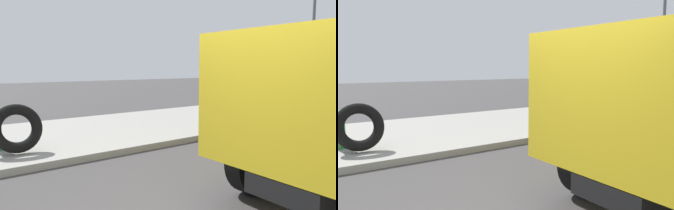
# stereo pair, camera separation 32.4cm
# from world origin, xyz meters

# --- Properties ---
(sidewalk_curb) EXTENTS (36.00, 5.00, 0.15)m
(sidewalk_curb) POSITION_xyz_m (0.00, 6.50, 0.07)
(sidewalk_curb) COLOR #99968E
(sidewalk_curb) RESTS_ON ground
(loose_tire) EXTENTS (1.06, 0.55, 1.07)m
(loose_tire) POSITION_xyz_m (-0.40, 5.03, 0.69)
(loose_tire) COLOR black
(loose_tire) RESTS_ON sidewalk_curb
(street_light_pole) EXTENTS (0.12, 0.12, 5.74)m
(street_light_pole) POSITION_xyz_m (10.88, 4.78, 3.02)
(street_light_pole) COLOR #595B5E
(street_light_pole) RESTS_ON sidewalk_curb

